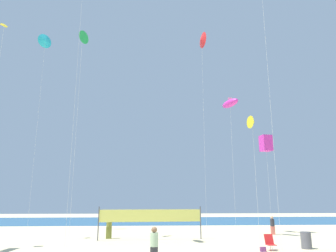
{
  "coord_description": "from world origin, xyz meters",
  "views": [
    {
      "loc": [
        -0.37,
        -14.86,
        2.81
      ],
      "look_at": [
        1.28,
        10.97,
        8.89
      ],
      "focal_mm": 34.13,
      "sensor_mm": 36.0,
      "label": 1
    }
  ],
  "objects_px": {
    "folding_beach_chair": "(270,242)",
    "kite_magenta_inflatable": "(230,103)",
    "trash_barrel": "(306,240)",
    "kite_yellow_delta": "(252,122)",
    "kite_green_delta": "(82,38)",
    "beachgoer_charcoal_shirt": "(272,225)",
    "beach_handbag": "(263,249)",
    "kite_yellow_diamond": "(4,30)",
    "kite_magenta_box": "(266,143)",
    "kite_red_delta": "(202,40)",
    "beachgoer_olive_shirt": "(109,225)",
    "volleyball_net": "(151,217)",
    "beachgoer_sage_shirt": "(154,244)",
    "kite_cyan_delta": "(45,41)"
  },
  "relations": [
    {
      "from": "kite_magenta_box",
      "to": "kite_yellow_delta",
      "type": "xyz_separation_m",
      "value": [
        -3.7,
        -7.39,
        0.15
      ]
    },
    {
      "from": "trash_barrel",
      "to": "kite_magenta_inflatable",
      "type": "distance_m",
      "value": 12.9
    },
    {
      "from": "kite_yellow_diamond",
      "to": "volleyball_net",
      "type": "bearing_deg",
      "value": 0.89
    },
    {
      "from": "beachgoer_charcoal_shirt",
      "to": "kite_yellow_diamond",
      "type": "distance_m",
      "value": 27.99
    },
    {
      "from": "kite_magenta_box",
      "to": "beachgoer_sage_shirt",
      "type": "bearing_deg",
      "value": -129.01
    },
    {
      "from": "beachgoer_sage_shirt",
      "to": "trash_barrel",
      "type": "height_order",
      "value": "beachgoer_sage_shirt"
    },
    {
      "from": "kite_yellow_diamond",
      "to": "kite_yellow_delta",
      "type": "distance_m",
      "value": 21.43
    },
    {
      "from": "trash_barrel",
      "to": "kite_yellow_delta",
      "type": "bearing_deg",
      "value": 142.57
    },
    {
      "from": "beachgoer_charcoal_shirt",
      "to": "kite_cyan_delta",
      "type": "relative_size",
      "value": 0.07
    },
    {
      "from": "folding_beach_chair",
      "to": "beachgoer_charcoal_shirt",
      "type": "bearing_deg",
      "value": 32.66
    },
    {
      "from": "beachgoer_sage_shirt",
      "to": "folding_beach_chair",
      "type": "relative_size",
      "value": 1.84
    },
    {
      "from": "folding_beach_chair",
      "to": "kite_green_delta",
      "type": "bearing_deg",
      "value": 118.95
    },
    {
      "from": "beachgoer_olive_shirt",
      "to": "trash_barrel",
      "type": "relative_size",
      "value": 1.89
    },
    {
      "from": "folding_beach_chair",
      "to": "kite_magenta_inflatable",
      "type": "xyz_separation_m",
      "value": [
        -0.04,
        7.18,
        10.73
      ]
    },
    {
      "from": "beachgoer_charcoal_shirt",
      "to": "kite_magenta_inflatable",
      "type": "relative_size",
      "value": 0.13
    },
    {
      "from": "kite_yellow_delta",
      "to": "trash_barrel",
      "type": "bearing_deg",
      "value": -37.43
    },
    {
      "from": "volleyball_net",
      "to": "folding_beach_chair",
      "type": "bearing_deg",
      "value": -38.76
    },
    {
      "from": "kite_yellow_diamond",
      "to": "kite_magenta_box",
      "type": "relative_size",
      "value": 1.95
    },
    {
      "from": "beachgoer_sage_shirt",
      "to": "trash_barrel",
      "type": "distance_m",
      "value": 10.16
    },
    {
      "from": "beachgoer_charcoal_shirt",
      "to": "folding_beach_chair",
      "type": "height_order",
      "value": "beachgoer_charcoal_shirt"
    },
    {
      "from": "trash_barrel",
      "to": "kite_magenta_inflatable",
      "type": "relative_size",
      "value": 0.08
    },
    {
      "from": "kite_magenta_box",
      "to": "kite_green_delta",
      "type": "bearing_deg",
      "value": -169.49
    },
    {
      "from": "volleyball_net",
      "to": "kite_magenta_box",
      "type": "xyz_separation_m",
      "value": [
        10.79,
        3.97,
        6.45
      ]
    },
    {
      "from": "kite_cyan_delta",
      "to": "kite_red_delta",
      "type": "relative_size",
      "value": 1.07
    },
    {
      "from": "kite_magenta_box",
      "to": "folding_beach_chair",
      "type": "bearing_deg",
      "value": -111.89
    },
    {
      "from": "kite_green_delta",
      "to": "beach_handbag",
      "type": "bearing_deg",
      "value": -29.03
    },
    {
      "from": "beachgoer_charcoal_shirt",
      "to": "beach_handbag",
      "type": "height_order",
      "value": "beachgoer_charcoal_shirt"
    },
    {
      "from": "beach_handbag",
      "to": "kite_yellow_delta",
      "type": "bearing_deg",
      "value": 74.22
    },
    {
      "from": "folding_beach_chair",
      "to": "kite_magenta_box",
      "type": "distance_m",
      "value": 12.8
    },
    {
      "from": "beach_handbag",
      "to": "kite_yellow_delta",
      "type": "height_order",
      "value": "kite_yellow_delta"
    },
    {
      "from": "kite_red_delta",
      "to": "kite_magenta_box",
      "type": "relative_size",
      "value": 2.18
    },
    {
      "from": "folding_beach_chair",
      "to": "kite_red_delta",
      "type": "relative_size",
      "value": 0.05
    },
    {
      "from": "folding_beach_chair",
      "to": "kite_magenta_box",
      "type": "bearing_deg",
      "value": 33.13
    },
    {
      "from": "volleyball_net",
      "to": "beach_handbag",
      "type": "xyz_separation_m",
      "value": [
        6.33,
        -6.09,
        -1.5
      ]
    },
    {
      "from": "kite_green_delta",
      "to": "kite_magenta_inflatable",
      "type": "height_order",
      "value": "kite_green_delta"
    },
    {
      "from": "kite_red_delta",
      "to": "kite_yellow_delta",
      "type": "relative_size",
      "value": 2.21
    },
    {
      "from": "beachgoer_olive_shirt",
      "to": "beach_handbag",
      "type": "distance_m",
      "value": 11.84
    },
    {
      "from": "beachgoer_olive_shirt",
      "to": "kite_yellow_delta",
      "type": "distance_m",
      "value": 13.28
    },
    {
      "from": "kite_magenta_inflatable",
      "to": "kite_magenta_box",
      "type": "relative_size",
      "value": 1.33
    },
    {
      "from": "folding_beach_chair",
      "to": "kite_magenta_inflatable",
      "type": "height_order",
      "value": "kite_magenta_inflatable"
    },
    {
      "from": "beachgoer_olive_shirt",
      "to": "beachgoer_charcoal_shirt",
      "type": "relative_size",
      "value": 1.22
    },
    {
      "from": "kite_yellow_delta",
      "to": "kite_magenta_box",
      "type": "bearing_deg",
      "value": 63.39
    },
    {
      "from": "volleyball_net",
      "to": "kite_yellow_delta",
      "type": "distance_m",
      "value": 10.27
    },
    {
      "from": "volleyball_net",
      "to": "kite_cyan_delta",
      "type": "relative_size",
      "value": 0.38
    },
    {
      "from": "beachgoer_olive_shirt",
      "to": "kite_red_delta",
      "type": "distance_m",
      "value": 19.42
    },
    {
      "from": "beach_handbag",
      "to": "kite_cyan_delta",
      "type": "relative_size",
      "value": 0.02
    },
    {
      "from": "beachgoer_sage_shirt",
      "to": "kite_magenta_box",
      "type": "bearing_deg",
      "value": 111.83
    },
    {
      "from": "folding_beach_chair",
      "to": "kite_green_delta",
      "type": "xyz_separation_m",
      "value": [
        -13.09,
        6.41,
        16.19
      ]
    },
    {
      "from": "beachgoer_charcoal_shirt",
      "to": "kite_red_delta",
      "type": "height_order",
      "value": "kite_red_delta"
    },
    {
      "from": "beachgoer_sage_shirt",
      "to": "kite_yellow_diamond",
      "type": "distance_m",
      "value": 22.01
    }
  ]
}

